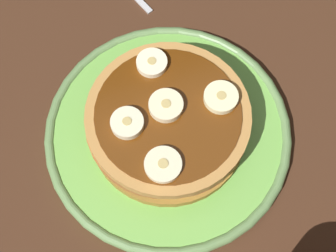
% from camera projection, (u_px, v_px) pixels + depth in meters
% --- Properties ---
extents(ground_plane, '(1.40, 1.40, 0.03)m').
position_uv_depth(ground_plane, '(168.00, 142.00, 0.55)').
color(ground_plane, '#422616').
extents(plate, '(0.26, 0.26, 0.02)m').
position_uv_depth(plate, '(168.00, 133.00, 0.53)').
color(plate, '#72B74C').
rests_on(plate, ground_plane).
extents(pancake_stack, '(0.17, 0.16, 0.05)m').
position_uv_depth(pancake_stack, '(168.00, 124.00, 0.50)').
color(pancake_stack, olive).
rests_on(pancake_stack, plate).
extents(banana_slice_0, '(0.03, 0.03, 0.01)m').
position_uv_depth(banana_slice_0, '(167.00, 106.00, 0.48)').
color(banana_slice_0, '#F5E7B7').
rests_on(banana_slice_0, pancake_stack).
extents(banana_slice_1, '(0.03, 0.03, 0.01)m').
position_uv_depth(banana_slice_1, '(163.00, 165.00, 0.46)').
color(banana_slice_1, beige).
rests_on(banana_slice_1, pancake_stack).
extents(banana_slice_2, '(0.03, 0.03, 0.01)m').
position_uv_depth(banana_slice_2, '(127.00, 121.00, 0.47)').
color(banana_slice_2, '#EFE5BE').
rests_on(banana_slice_2, pancake_stack).
extents(banana_slice_3, '(0.03, 0.03, 0.01)m').
position_uv_depth(banana_slice_3, '(152.00, 63.00, 0.50)').
color(banana_slice_3, '#FBEEC6').
rests_on(banana_slice_3, pancake_stack).
extents(banana_slice_4, '(0.03, 0.03, 0.01)m').
position_uv_depth(banana_slice_4, '(222.00, 101.00, 0.48)').
color(banana_slice_4, '#F9F1B6').
rests_on(banana_slice_4, pancake_stack).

